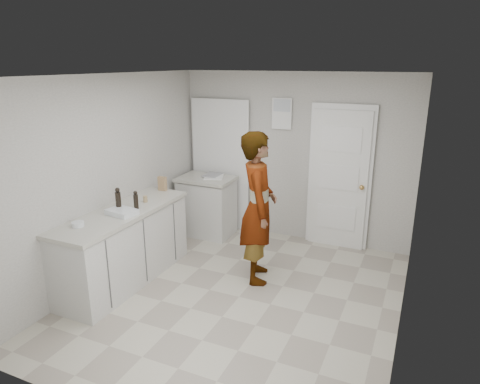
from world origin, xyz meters
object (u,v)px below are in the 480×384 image
at_px(person, 258,208).
at_px(oil_cruet_b, 118,200).
at_px(spice_jar, 145,199).
at_px(egg_bowl, 78,224).
at_px(cake_mix_box, 162,184).
at_px(baking_dish, 122,212).
at_px(oil_cruet_a, 136,200).

xyz_separation_m(person, oil_cruet_b, (-1.48, -0.76, 0.13)).
height_order(person, spice_jar, person).
height_order(person, egg_bowl, person).
relative_size(cake_mix_box, baking_dish, 0.53).
xyz_separation_m(person, baking_dish, (-1.38, -0.83, 0.02)).
bearing_deg(person, oil_cruet_a, 91.36).
bearing_deg(person, spice_jar, 81.04).
relative_size(spice_jar, baking_dish, 0.22).
bearing_deg(cake_mix_box, person, -4.69).
bearing_deg(person, baking_dish, 98.23).
xyz_separation_m(spice_jar, egg_bowl, (-0.17, -0.99, -0.01)).
bearing_deg(baking_dish, oil_cruet_a, 81.46).
relative_size(cake_mix_box, oil_cruet_a, 0.85).
bearing_deg(oil_cruet_a, person, 24.35).
xyz_separation_m(spice_jar, oil_cruet_b, (-0.08, -0.41, 0.10)).
bearing_deg(spice_jar, oil_cruet_b, -101.17).
height_order(cake_mix_box, egg_bowl, cake_mix_box).
bearing_deg(person, egg_bowl, 107.51).
xyz_separation_m(person, spice_jar, (-1.40, -0.35, 0.03)).
xyz_separation_m(cake_mix_box, egg_bowl, (-0.08, -1.50, -0.07)).
relative_size(person, spice_jar, 23.25).
distance_m(oil_cruet_a, oil_cruet_b, 0.21).
bearing_deg(baking_dish, spice_jar, 92.56).
bearing_deg(person, oil_cruet_b, 94.19).
height_order(oil_cruet_a, baking_dish, oil_cruet_a).
bearing_deg(oil_cruet_b, oil_cruet_a, 47.98).
distance_m(person, spice_jar, 1.44).
relative_size(baking_dish, egg_bowl, 2.76).
height_order(spice_jar, oil_cruet_b, oil_cruet_b).
height_order(cake_mix_box, spice_jar, cake_mix_box).
distance_m(cake_mix_box, oil_cruet_b, 0.93).
distance_m(oil_cruet_a, egg_bowl, 0.76).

